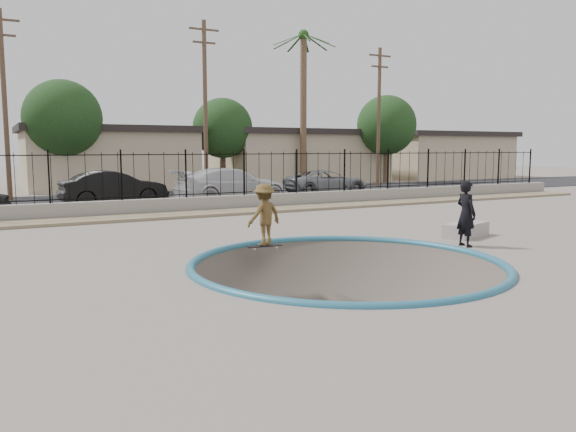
% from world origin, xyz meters
% --- Properties ---
extents(ground, '(120.00, 120.00, 2.20)m').
position_xyz_m(ground, '(0.00, 12.00, -1.10)').
color(ground, slate).
rests_on(ground, ground).
extents(bowl_pit, '(6.84, 6.84, 1.80)m').
position_xyz_m(bowl_pit, '(0.00, -1.00, 0.00)').
color(bowl_pit, '#50483E').
rests_on(bowl_pit, ground).
extents(coping_ring, '(7.04, 7.04, 0.20)m').
position_xyz_m(coping_ring, '(0.00, -1.00, 0.00)').
color(coping_ring, '#27667F').
rests_on(coping_ring, ground).
extents(rock_strip, '(42.00, 1.60, 0.11)m').
position_xyz_m(rock_strip, '(0.00, 9.20, 0.06)').
color(rock_strip, '#9C8C66').
rests_on(rock_strip, ground).
extents(retaining_wall, '(42.00, 0.45, 0.60)m').
position_xyz_m(retaining_wall, '(0.00, 10.30, 0.30)').
color(retaining_wall, gray).
rests_on(retaining_wall, ground).
extents(fence, '(40.00, 0.04, 1.80)m').
position_xyz_m(fence, '(0.00, 10.30, 1.50)').
color(fence, black).
rests_on(fence, retaining_wall).
extents(street, '(90.00, 8.00, 0.04)m').
position_xyz_m(street, '(0.00, 17.00, 0.02)').
color(street, black).
rests_on(street, ground).
extents(house_center, '(10.60, 8.60, 3.90)m').
position_xyz_m(house_center, '(0.00, 26.50, 1.97)').
color(house_center, '#C1AF8A').
rests_on(house_center, ground).
extents(house_east, '(12.60, 8.60, 3.90)m').
position_xyz_m(house_east, '(14.00, 26.50, 1.97)').
color(house_east, '#C1AF8A').
rests_on(house_east, ground).
extents(house_east_far, '(11.60, 8.60, 3.90)m').
position_xyz_m(house_east_far, '(28.00, 26.50, 1.97)').
color(house_east_far, '#C1AF8A').
rests_on(house_east_far, ground).
extents(palm_right, '(2.30, 2.30, 10.30)m').
position_xyz_m(palm_right, '(12.00, 22.00, 7.33)').
color(palm_right, brown).
rests_on(palm_right, ground).
extents(utility_pole_left, '(1.70, 0.24, 9.00)m').
position_xyz_m(utility_pole_left, '(-6.00, 19.00, 4.70)').
color(utility_pole_left, '#473323').
rests_on(utility_pole_left, ground).
extents(utility_pole_mid, '(1.70, 0.24, 9.50)m').
position_xyz_m(utility_pole_mid, '(4.00, 19.00, 4.96)').
color(utility_pole_mid, '#473323').
rests_on(utility_pole_mid, ground).
extents(utility_pole_right, '(1.70, 0.24, 9.00)m').
position_xyz_m(utility_pole_right, '(16.00, 19.00, 4.70)').
color(utility_pole_right, '#473323').
rests_on(utility_pole_right, ground).
extents(street_tree_left, '(4.32, 4.32, 6.36)m').
position_xyz_m(street_tree_left, '(-3.00, 23.00, 4.19)').
color(street_tree_left, '#473323').
rests_on(street_tree_left, ground).
extents(street_tree_mid, '(3.96, 3.96, 5.83)m').
position_xyz_m(street_tree_mid, '(7.00, 24.00, 3.84)').
color(street_tree_mid, '#473323').
rests_on(street_tree_mid, ground).
extents(street_tree_right, '(4.32, 4.32, 6.36)m').
position_xyz_m(street_tree_right, '(19.00, 22.00, 4.19)').
color(street_tree_right, '#473323').
rests_on(street_tree_right, ground).
extents(skater, '(1.13, 0.83, 1.56)m').
position_xyz_m(skater, '(-0.77, 1.60, 0.78)').
color(skater, brown).
rests_on(skater, ground).
extents(skateboard, '(0.91, 0.31, 0.08)m').
position_xyz_m(skateboard, '(-0.77, 1.60, 0.06)').
color(skateboard, black).
rests_on(skateboard, ground).
extents(videographer, '(0.45, 0.65, 1.72)m').
position_xyz_m(videographer, '(4.00, -0.57, 0.86)').
color(videographer, black).
rests_on(videographer, ground).
extents(concrete_ledge, '(1.74, 1.18, 0.40)m').
position_xyz_m(concrete_ledge, '(5.24, 0.61, 0.20)').
color(concrete_ledge, '#9D928B').
rests_on(concrete_ledge, ground).
extents(car_b, '(4.67, 1.95, 1.50)m').
position_xyz_m(car_b, '(-1.98, 14.50, 0.79)').
color(car_b, black).
rests_on(car_b, street).
extents(car_c, '(5.57, 2.54, 1.58)m').
position_xyz_m(car_c, '(3.23, 13.40, 0.83)').
color(car_c, silver).
rests_on(car_c, street).
extents(car_d, '(4.72, 2.27, 1.30)m').
position_xyz_m(car_d, '(9.48, 15.00, 0.68)').
color(car_d, gray).
rests_on(car_d, street).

